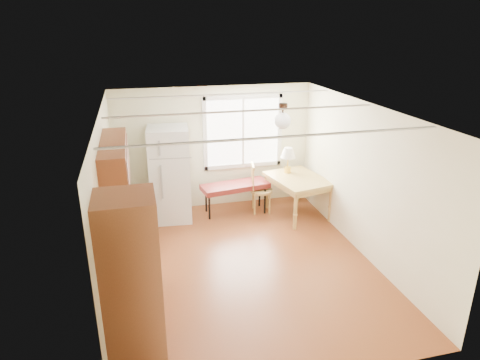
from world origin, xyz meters
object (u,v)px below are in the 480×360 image
object	(u,v)px
bench	(235,187)
dining_table	(298,182)
refrigerator	(170,174)
chair	(257,185)

from	to	relation	value
bench	dining_table	size ratio (longest dim) A/B	0.99
refrigerator	bench	size ratio (longest dim) A/B	1.30
chair	dining_table	bearing A→B (deg)	-12.85
bench	chair	size ratio (longest dim) A/B	1.40
bench	chair	bearing A→B (deg)	-17.07
bench	chair	distance (m)	0.44
bench	dining_table	xyz separation A→B (m)	(1.18, -0.38, 0.12)
bench	dining_table	distance (m)	1.25
dining_table	chair	size ratio (longest dim) A/B	1.41
bench	dining_table	bearing A→B (deg)	-26.72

